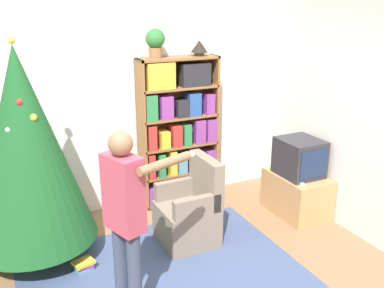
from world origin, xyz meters
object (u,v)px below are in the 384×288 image
Objects in this scene: christmas_tree at (26,148)px; standing_person at (125,213)px; armchair at (190,213)px; table_lamp at (199,47)px; potted_plant at (155,41)px; television at (300,157)px; bookshelf at (179,132)px.

standing_person is at bearing -64.37° from christmas_tree.
armchair is 0.59× the size of standing_person.
christmas_tree is 1.76m from armchair.
christmas_tree is 2.35× the size of armchair.
potted_plant is at bearing 180.00° from table_lamp.
christmas_tree is 1.84m from potted_plant.
television is 2.48× the size of table_lamp.
table_lamp is (0.57, 0.96, 1.61)m from armchair.
bookshelf is 1.14m from potted_plant.
christmas_tree is 10.82× the size of table_lamp.
table_lamp is (0.55, 0.00, -0.09)m from potted_plant.
bookshelf reaches higher than armchair.
christmas_tree reaches higher than bookshelf.
standing_person is at bearing -130.16° from table_lamp.
armchair is 1.96m from table_lamp.
armchair is at bearing -14.40° from christmas_tree.
standing_person is at bearing -49.68° from armchair.
christmas_tree is at bearing 172.95° from television.
standing_person is at bearing -124.58° from bookshelf.
bookshelf is 1.99× the size of armchair.
armchair is (1.50, -0.39, -0.83)m from christmas_tree.
christmas_tree is at bearing -162.49° from bookshelf.
standing_person is 4.77× the size of potted_plant.
table_lamp reaches higher than standing_person.
armchair is 4.60× the size of table_lamp.
bookshelf is at bearing 17.51° from christmas_tree.
standing_person is 2.29m from potted_plant.
armchair is at bearing -179.03° from television.
standing_person is (0.58, -1.20, -0.23)m from christmas_tree.
standing_person is 7.85× the size of table_lamp.
standing_person is (-2.35, -0.84, 0.21)m from television.
bookshelf is at bearing 140.57° from television.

